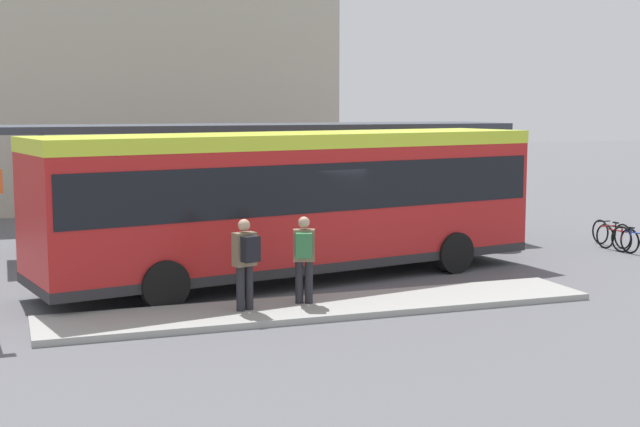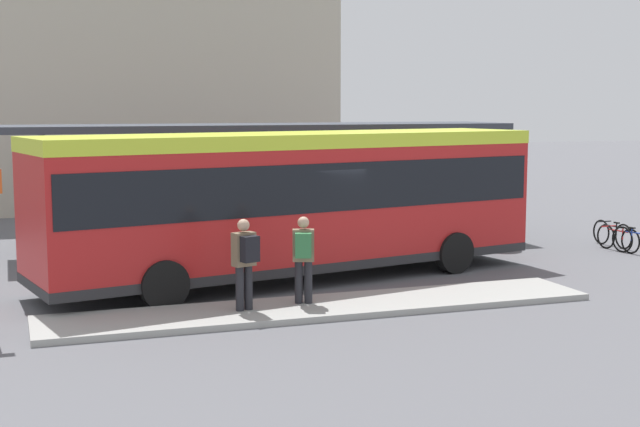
{
  "view_description": "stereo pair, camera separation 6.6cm",
  "coord_description": "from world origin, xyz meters",
  "px_view_note": "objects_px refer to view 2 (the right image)",
  "views": [
    {
      "loc": [
        -5.98,
        -18.39,
        3.86
      ],
      "look_at": [
        0.57,
        0.0,
        1.46
      ],
      "focal_mm": 50.0,
      "sensor_mm": 36.0,
      "label": 1
    },
    {
      "loc": [
        -5.92,
        -18.41,
        3.86
      ],
      "look_at": [
        0.57,
        0.0,
        1.46
      ],
      "focal_mm": 50.0,
      "sensor_mm": 36.0,
      "label": 2
    }
  ],
  "objects_px": {
    "potted_planter_near_shelter": "(177,240)",
    "potted_planter_far_side": "(494,223)",
    "pedestrian_waiting": "(303,254)",
    "bicycle_blue": "(637,241)",
    "city_bus": "(296,195)",
    "bicycle_red": "(618,238)",
    "bicycle_black": "(612,234)",
    "pedestrian_companion": "(245,258)"
  },
  "relations": [
    {
      "from": "bicycle_red",
      "to": "potted_planter_near_shelter",
      "type": "xyz_separation_m",
      "value": [
        -11.44,
        1.42,
        0.33
      ]
    },
    {
      "from": "bicycle_red",
      "to": "bicycle_black",
      "type": "bearing_deg",
      "value": -31.9
    },
    {
      "from": "pedestrian_waiting",
      "to": "bicycle_black",
      "type": "relative_size",
      "value": 1.02
    },
    {
      "from": "bicycle_red",
      "to": "potted_planter_far_side",
      "type": "distance_m",
      "value": 3.26
    },
    {
      "from": "bicycle_red",
      "to": "potted_planter_near_shelter",
      "type": "distance_m",
      "value": 11.53
    },
    {
      "from": "city_bus",
      "to": "potted_planter_far_side",
      "type": "xyz_separation_m",
      "value": [
        6.33,
        2.34,
        -1.2
      ]
    },
    {
      "from": "pedestrian_waiting",
      "to": "potted_planter_near_shelter",
      "type": "distance_m",
      "value": 5.31
    },
    {
      "from": "pedestrian_waiting",
      "to": "city_bus",
      "type": "bearing_deg",
      "value": 3.78
    },
    {
      "from": "pedestrian_companion",
      "to": "potted_planter_far_side",
      "type": "distance_m",
      "value": 9.82
    },
    {
      "from": "city_bus",
      "to": "pedestrian_waiting",
      "type": "height_order",
      "value": "city_bus"
    },
    {
      "from": "pedestrian_waiting",
      "to": "bicycle_blue",
      "type": "xyz_separation_m",
      "value": [
        10.03,
        3.0,
        -0.71
      ]
    },
    {
      "from": "bicycle_red",
      "to": "bicycle_black",
      "type": "xyz_separation_m",
      "value": [
        0.33,
        0.67,
        0.01
      ]
    },
    {
      "from": "pedestrian_waiting",
      "to": "potted_planter_far_side",
      "type": "xyz_separation_m",
      "value": [
        7.08,
        5.13,
        -0.37
      ]
    },
    {
      "from": "bicycle_blue",
      "to": "bicycle_black",
      "type": "distance_m",
      "value": 1.37
    },
    {
      "from": "pedestrian_waiting",
      "to": "bicycle_blue",
      "type": "bearing_deg",
      "value": -54.45
    },
    {
      "from": "pedestrian_companion",
      "to": "bicycle_blue",
      "type": "height_order",
      "value": "pedestrian_companion"
    },
    {
      "from": "potted_planter_near_shelter",
      "to": "bicycle_blue",
      "type": "bearing_deg",
      "value": -10.31
    },
    {
      "from": "potted_planter_near_shelter",
      "to": "potted_planter_far_side",
      "type": "height_order",
      "value": "potted_planter_far_side"
    },
    {
      "from": "city_bus",
      "to": "potted_planter_near_shelter",
      "type": "xyz_separation_m",
      "value": [
        -2.21,
        2.3,
        -1.22
      ]
    },
    {
      "from": "pedestrian_waiting",
      "to": "bicycle_blue",
      "type": "distance_m",
      "value": 10.5
    },
    {
      "from": "city_bus",
      "to": "potted_planter_near_shelter",
      "type": "height_order",
      "value": "city_bus"
    },
    {
      "from": "city_bus",
      "to": "pedestrian_waiting",
      "type": "relative_size",
      "value": 7.06
    },
    {
      "from": "bicycle_black",
      "to": "potted_planter_far_side",
      "type": "distance_m",
      "value": 3.34
    },
    {
      "from": "bicycle_blue",
      "to": "potted_planter_near_shelter",
      "type": "xyz_separation_m",
      "value": [
        -11.5,
        2.09,
        0.32
      ]
    },
    {
      "from": "pedestrian_waiting",
      "to": "bicycle_red",
      "type": "distance_m",
      "value": 10.66
    },
    {
      "from": "bicycle_red",
      "to": "potted_planter_far_side",
      "type": "xyz_separation_m",
      "value": [
        -2.9,
        1.45,
        0.35
      ]
    },
    {
      "from": "bicycle_black",
      "to": "potted_planter_far_side",
      "type": "relative_size",
      "value": 1.19
    },
    {
      "from": "pedestrian_companion",
      "to": "city_bus",
      "type": "bearing_deg",
      "value": -50.57
    },
    {
      "from": "bicycle_black",
      "to": "pedestrian_companion",
      "type": "bearing_deg",
      "value": 110.56
    },
    {
      "from": "city_bus",
      "to": "bicycle_blue",
      "type": "bearing_deg",
      "value": -10.45
    },
    {
      "from": "pedestrian_companion",
      "to": "potted_planter_far_side",
      "type": "height_order",
      "value": "pedestrian_companion"
    },
    {
      "from": "bicycle_black",
      "to": "potted_planter_far_side",
      "type": "height_order",
      "value": "potted_planter_far_side"
    },
    {
      "from": "pedestrian_companion",
      "to": "bicycle_red",
      "type": "xyz_separation_m",
      "value": [
        11.15,
        3.86,
        -0.74
      ]
    },
    {
      "from": "bicycle_blue",
      "to": "potted_planter_far_side",
      "type": "relative_size",
      "value": 1.19
    },
    {
      "from": "bicycle_blue",
      "to": "bicycle_red",
      "type": "distance_m",
      "value": 0.68
    },
    {
      "from": "city_bus",
      "to": "pedestrian_waiting",
      "type": "distance_m",
      "value": 3.0
    },
    {
      "from": "pedestrian_companion",
      "to": "bicycle_black",
      "type": "relative_size",
      "value": 1.04
    },
    {
      "from": "pedestrian_companion",
      "to": "potted_planter_far_side",
      "type": "bearing_deg",
      "value": -74.85
    },
    {
      "from": "pedestrian_companion",
      "to": "bicycle_blue",
      "type": "distance_m",
      "value": 11.67
    },
    {
      "from": "bicycle_red",
      "to": "bicycle_black",
      "type": "distance_m",
      "value": 0.75
    },
    {
      "from": "bicycle_blue",
      "to": "potted_planter_near_shelter",
      "type": "distance_m",
      "value": 11.69
    },
    {
      "from": "bicycle_blue",
      "to": "city_bus",
      "type": "bearing_deg",
      "value": -98.6
    }
  ]
}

